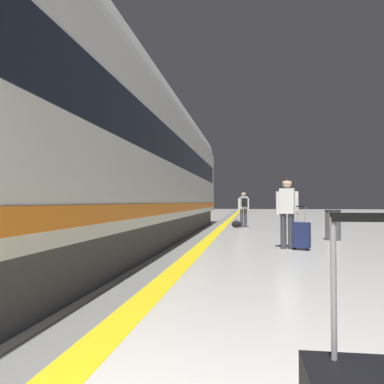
% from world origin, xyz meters
% --- Properties ---
extents(safety_line_strip, '(0.36, 80.00, 0.01)m').
position_xyz_m(safety_line_strip, '(-0.61, 10.00, 0.00)').
color(safety_line_strip, yellow).
rests_on(safety_line_strip, ground).
extents(tactile_edge_band, '(0.61, 80.00, 0.01)m').
position_xyz_m(tactile_edge_band, '(-0.94, 10.00, 0.00)').
color(tactile_edge_band, slate).
rests_on(tactile_edge_band, ground).
extents(high_speed_train, '(2.94, 28.21, 4.97)m').
position_xyz_m(high_speed_train, '(-2.71, 6.69, 2.50)').
color(high_speed_train, '#38383D').
rests_on(high_speed_train, ground).
extents(passenger_near, '(0.53, 0.29, 1.74)m').
position_xyz_m(passenger_near, '(1.54, 9.09, 1.01)').
color(passenger_near, '#383842').
rests_on(passenger_near, ground).
extents(suitcase_near, '(0.44, 0.36, 1.05)m').
position_xyz_m(suitcase_near, '(1.86, 8.93, 0.36)').
color(suitcase_near, '#19234C').
rests_on(suitcase_near, ground).
extents(passenger_mid, '(0.49, 0.38, 1.64)m').
position_xyz_m(passenger_mid, '(0.38, 16.89, 0.97)').
color(passenger_mid, '#383842').
rests_on(passenger_mid, ground).
extents(duffel_bag_mid, '(0.44, 0.26, 0.36)m').
position_xyz_m(duffel_bag_mid, '(0.05, 16.69, 0.15)').
color(duffel_bag_mid, black).
rests_on(duffel_bag_mid, ground).
extents(waste_bin, '(0.46, 0.46, 0.91)m').
position_xyz_m(waste_bin, '(3.10, 11.45, 0.46)').
color(waste_bin, '#4C4C51').
rests_on(waste_bin, ground).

